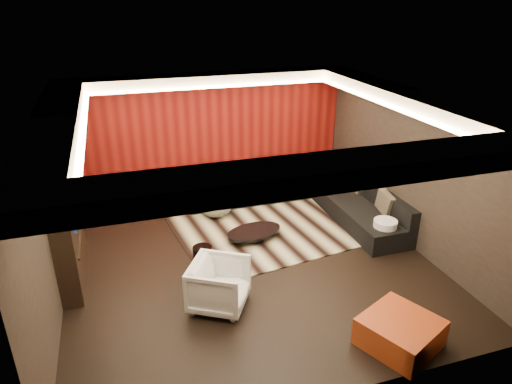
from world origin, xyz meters
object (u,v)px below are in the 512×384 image
object	(u,v)px
coffee_table	(254,235)
sectional_sofa	(301,195)
orange_ottoman	(400,332)
white_side_table	(384,233)
drum_stool	(203,257)
armchair	(219,285)

from	to	relation	value
coffee_table	sectional_sofa	xyz separation A→B (m)	(1.43, 1.12, 0.15)
orange_ottoman	coffee_table	bearing A→B (deg)	106.92
orange_ottoman	sectional_sofa	size ratio (longest dim) A/B	0.24
coffee_table	white_side_table	distance (m)	2.39
drum_stool	sectional_sofa	size ratio (longest dim) A/B	0.11
white_side_table	orange_ottoman	xyz separation A→B (m)	(-1.21, -2.30, -0.07)
drum_stool	sectional_sofa	bearing A→B (deg)	34.92
coffee_table	drum_stool	bearing A→B (deg)	-149.62
white_side_table	orange_ottoman	distance (m)	2.60
coffee_table	white_side_table	bearing A→B (deg)	-23.21
white_side_table	coffee_table	bearing A→B (deg)	156.79
coffee_table	sectional_sofa	distance (m)	1.82
armchair	sectional_sofa	world-z (taller)	sectional_sofa
armchair	orange_ottoman	bearing A→B (deg)	-95.76
coffee_table	drum_stool	size ratio (longest dim) A/B	2.81
armchair	sectional_sofa	bearing A→B (deg)	-10.77
sectional_sofa	armchair	bearing A→B (deg)	-131.37
orange_ottoman	white_side_table	bearing A→B (deg)	62.38
drum_stool	white_side_table	bearing A→B (deg)	-5.02
coffee_table	white_side_table	xyz separation A→B (m)	(2.19, -0.94, 0.15)
orange_ottoman	armchair	distance (m)	2.57
orange_ottoman	sectional_sofa	world-z (taller)	sectional_sofa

